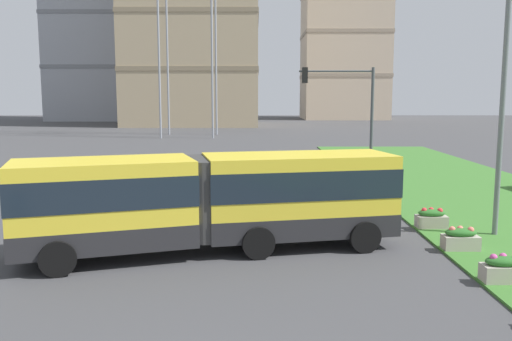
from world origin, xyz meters
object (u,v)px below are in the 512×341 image
(flower_planter_4, at_px, (432,218))
(streetlight_median, at_px, (504,81))
(flower_planter_2, at_px, (504,269))
(traffic_light_far_right, at_px, (349,106))
(apartment_tower_centre, at_px, (345,15))
(articulated_bus, at_px, (212,200))
(flower_planter_3, at_px, (461,239))

(flower_planter_4, distance_m, streetlight_median, 5.39)
(flower_planter_2, xyz_separation_m, traffic_light_far_right, (-1.62, 14.71, 3.89))
(traffic_light_far_right, xyz_separation_m, apartment_tower_centre, (13.67, 88.01, 17.15))
(flower_planter_2, distance_m, streetlight_median, 7.19)
(flower_planter_2, bearing_deg, articulated_bus, 158.62)
(traffic_light_far_right, bearing_deg, flower_planter_2, -83.70)
(flower_planter_2, xyz_separation_m, flower_planter_3, (0.00, 2.98, 0.00))
(articulated_bus, bearing_deg, traffic_light_far_right, 62.08)
(flower_planter_4, bearing_deg, traffic_light_far_right, 100.36)
(traffic_light_far_right, xyz_separation_m, streetlight_median, (3.52, -9.85, 1.05))
(flower_planter_2, height_order, apartment_tower_centre, apartment_tower_centre)
(flower_planter_3, xyz_separation_m, streetlight_median, (1.90, 1.88, 4.95))
(flower_planter_4, bearing_deg, streetlight_median, -27.18)
(streetlight_median, height_order, apartment_tower_centre, apartment_tower_centre)
(flower_planter_4, distance_m, apartment_tower_centre, 99.87)
(articulated_bus, height_order, traffic_light_far_right, traffic_light_far_right)
(flower_planter_3, relative_size, flower_planter_4, 1.00)
(traffic_light_far_right, relative_size, apartment_tower_centre, 0.15)
(articulated_bus, relative_size, flower_planter_4, 10.94)
(streetlight_median, bearing_deg, articulated_bus, -169.46)
(flower_planter_2, height_order, streetlight_median, streetlight_median)
(apartment_tower_centre, bearing_deg, traffic_light_far_right, -98.83)
(flower_planter_3, height_order, flower_planter_4, same)
(articulated_bus, xyz_separation_m, apartment_tower_centre, (19.85, 99.66, 19.81))
(articulated_bus, distance_m, apartment_tower_centre, 103.53)
(traffic_light_far_right, height_order, streetlight_median, streetlight_median)
(streetlight_median, relative_size, apartment_tower_centre, 0.23)
(traffic_light_far_right, distance_m, streetlight_median, 10.51)
(flower_planter_4, bearing_deg, flower_planter_2, -90.00)
(flower_planter_3, bearing_deg, traffic_light_far_right, 97.88)
(flower_planter_2, xyz_separation_m, streetlight_median, (1.90, 4.86, 4.95))
(flower_planter_2, bearing_deg, streetlight_median, 68.64)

